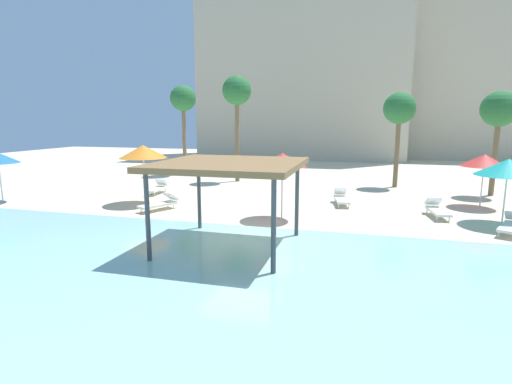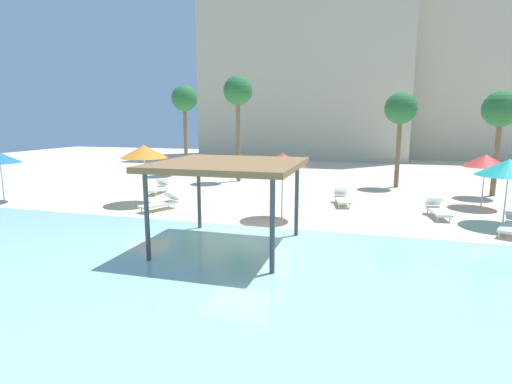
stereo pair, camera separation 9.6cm
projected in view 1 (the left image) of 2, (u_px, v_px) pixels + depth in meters
The scene contains 18 objects.
ground_plane at pixel (241, 238), 14.02m from camera, with size 80.00×80.00×0.00m, color beige.
lagoon_water at pixel (172, 302), 9.03m from camera, with size 44.00×13.50×0.04m, color #99D1C6.
shade_pavilion at pixel (229, 167), 12.50m from camera, with size 4.41×4.41×2.81m.
beach_umbrella_teal_0 at pixel (508, 167), 15.48m from camera, with size 2.40×2.40×2.62m.
beach_umbrella_orange_1 at pixel (143, 152), 19.41m from camera, with size 2.30×2.30×2.89m.
beach_umbrella_red_2 at pixel (282, 160), 16.35m from camera, with size 2.00×2.00×2.77m.
beach_umbrella_red_4 at pixel (484, 160), 18.68m from camera, with size 2.10×2.10×2.51m.
lounge_chair_0 at pixel (161, 203), 18.37m from camera, with size 1.39×1.96×0.74m.
lounge_chair_1 at pixel (511, 224), 14.57m from camera, with size 1.35×1.97×0.74m.
lounge_chair_2 at pixel (157, 188), 22.52m from camera, with size 0.74×1.94×0.74m.
lounge_chair_3 at pixel (437, 209), 17.11m from camera, with size 0.84×1.96×0.74m.
lounge_chair_4 at pixel (341, 198), 19.58m from camera, with size 0.93×1.97×0.74m.
palm_tree_0 at pixel (499, 111), 21.17m from camera, with size 1.90×1.90×5.63m.
palm_tree_1 at pixel (399, 110), 23.92m from camera, with size 1.90×1.90×5.74m.
palm_tree_2 at pixel (237, 93), 26.06m from camera, with size 1.90×1.90×6.95m.
palm_tree_3 at pixel (183, 101), 29.39m from camera, with size 1.90×1.90×6.63m.
hotel_block_0 at pixel (304, 59), 43.58m from camera, with size 21.58×9.82×21.37m, color beige.
hotel_block_1 at pixel (473, 85), 43.10m from camera, with size 18.28×9.27×15.64m, color beige.
Camera 1 is at (4.06, -12.90, 4.09)m, focal length 28.01 mm.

